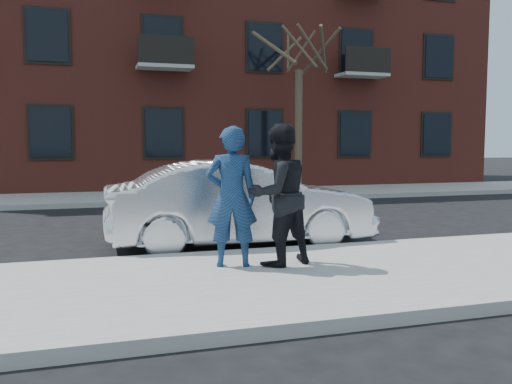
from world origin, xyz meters
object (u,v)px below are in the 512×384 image
object	(u,v)px
street_tree	(299,35)
silver_sedan	(239,204)
man_peacoat	(278,195)
man_hoodie	(232,197)

from	to	relation	value
street_tree	silver_sedan	world-z (taller)	street_tree
street_tree	man_peacoat	size ratio (longest dim) A/B	3.48
street_tree	silver_sedan	size ratio (longest dim) A/B	1.46
street_tree	man_hoodie	world-z (taller)	street_tree
man_hoodie	man_peacoat	xyz separation A→B (m)	(0.64, -0.11, 0.02)
street_tree	man_hoodie	xyz separation A→B (m)	(-5.14, -10.51, -4.41)
silver_sedan	man_peacoat	size ratio (longest dim) A/B	2.37
street_tree	silver_sedan	distance (m)	10.72
silver_sedan	man_hoodie	size ratio (longest dim) A/B	2.42
silver_sedan	man_hoodie	world-z (taller)	man_hoodie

